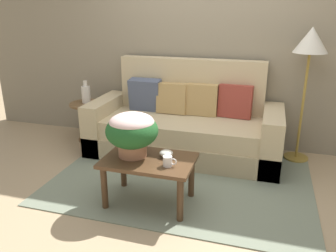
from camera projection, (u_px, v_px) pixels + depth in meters
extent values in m
plane|color=tan|center=(181.00, 181.00, 3.58)|extent=(14.00, 14.00, 0.00)
cube|color=gray|center=(207.00, 39.00, 4.25)|extent=(6.40, 0.12, 2.69)
cube|color=gray|center=(182.00, 179.00, 3.63)|extent=(2.63, 1.87, 0.01)
cube|color=tan|center=(183.00, 145.00, 4.19)|extent=(2.27, 0.92, 0.26)
cube|color=tan|center=(183.00, 127.00, 4.09)|extent=(1.82, 0.83, 0.21)
cube|color=tan|center=(191.00, 94.00, 4.35)|extent=(1.82, 0.17, 0.89)
cube|color=tan|center=(106.00, 123.00, 4.40)|extent=(0.22, 0.92, 0.63)
cube|color=tan|center=(271.00, 139.00, 3.85)|extent=(0.22, 0.92, 0.63)
cube|color=tan|center=(173.00, 98.00, 4.25)|extent=(0.37, 0.22, 0.39)
cube|color=#4C5670|center=(145.00, 95.00, 4.35)|extent=(0.40, 0.21, 0.41)
cube|color=#93382D|center=(235.00, 101.00, 4.07)|extent=(0.40, 0.19, 0.40)
cube|color=tan|center=(202.00, 100.00, 4.16)|extent=(0.38, 0.18, 0.39)
cylinder|color=#442D1B|center=(104.00, 188.00, 3.04)|extent=(0.06, 0.06, 0.41)
cylinder|color=#442D1B|center=(180.00, 200.00, 2.85)|extent=(0.06, 0.06, 0.41)
cylinder|color=#442D1B|center=(123.00, 168.00, 3.42)|extent=(0.06, 0.06, 0.41)
cylinder|color=#442D1B|center=(191.00, 177.00, 3.23)|extent=(0.06, 0.06, 0.41)
cube|color=#4C331E|center=(149.00, 161.00, 3.06)|extent=(0.81, 0.54, 0.03)
cylinder|color=brown|center=(90.00, 139.00, 4.70)|extent=(0.30, 0.30, 0.03)
cylinder|color=brown|center=(89.00, 122.00, 4.62)|extent=(0.06, 0.06, 0.47)
cylinder|color=brown|center=(87.00, 104.00, 4.54)|extent=(0.47, 0.47, 0.03)
cylinder|color=olive|center=(296.00, 158.00, 4.11)|extent=(0.28, 0.28, 0.03)
cylinder|color=olive|center=(302.00, 107.00, 3.90)|extent=(0.03, 0.03, 1.23)
cone|color=beige|center=(311.00, 40.00, 3.66)|extent=(0.37, 0.37, 0.27)
cylinder|color=#A36B4C|center=(133.00, 148.00, 3.10)|extent=(0.26, 0.26, 0.14)
ellipsoid|color=#1E5123|center=(132.00, 131.00, 3.05)|extent=(0.47, 0.47, 0.31)
ellipsoid|color=beige|center=(132.00, 123.00, 3.02)|extent=(0.40, 0.40, 0.17)
cylinder|color=white|center=(167.00, 161.00, 2.91)|extent=(0.08, 0.08, 0.09)
torus|color=white|center=(173.00, 162.00, 2.89)|extent=(0.06, 0.01, 0.06)
cylinder|color=silver|center=(166.00, 156.00, 3.09)|extent=(0.05, 0.05, 0.02)
ellipsoid|color=silver|center=(166.00, 153.00, 3.08)|extent=(0.12, 0.12, 0.06)
cylinder|color=silver|center=(86.00, 94.00, 4.52)|extent=(0.11, 0.11, 0.22)
cylinder|color=silver|center=(85.00, 83.00, 4.47)|extent=(0.05, 0.05, 0.07)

